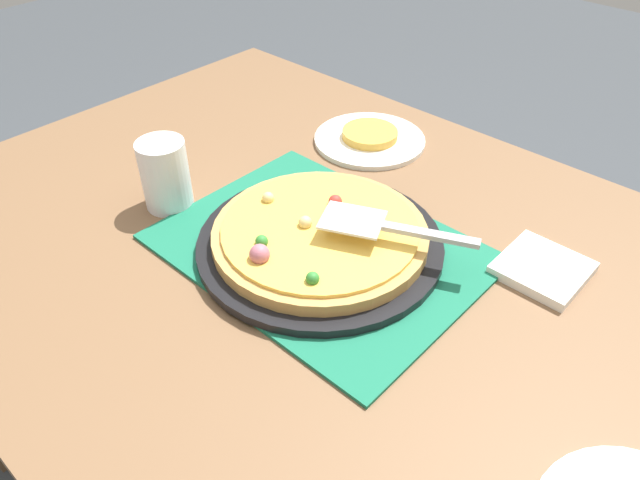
{
  "coord_description": "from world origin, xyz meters",
  "views": [
    {
      "loc": [
        0.49,
        -0.53,
        1.35
      ],
      "look_at": [
        0.0,
        0.0,
        0.77
      ],
      "focal_mm": 33.75,
      "sensor_mm": 36.0,
      "label": 1
    }
  ],
  "objects_px": {
    "served_slice_left": "(370,134)",
    "cup_far": "(165,175)",
    "pizza_server": "(384,226)",
    "pizza_pan": "(320,244)",
    "plate_near_left": "(370,140)",
    "pizza": "(319,234)",
    "napkin_stack": "(543,269)"
  },
  "relations": [
    {
      "from": "served_slice_left",
      "to": "cup_far",
      "type": "xyz_separation_m",
      "value": [
        -0.12,
        -0.4,
        0.04
      ]
    },
    {
      "from": "cup_far",
      "to": "napkin_stack",
      "type": "height_order",
      "value": "cup_far"
    },
    {
      "from": "cup_far",
      "to": "pizza_server",
      "type": "xyz_separation_m",
      "value": [
        0.36,
        0.12,
        0.01
      ]
    },
    {
      "from": "pizza_pan",
      "to": "napkin_stack",
      "type": "height_order",
      "value": "pizza_pan"
    },
    {
      "from": "pizza_pan",
      "to": "plate_near_left",
      "type": "xyz_separation_m",
      "value": [
        -0.16,
        0.32,
        -0.01
      ]
    },
    {
      "from": "pizza_pan",
      "to": "pizza",
      "type": "height_order",
      "value": "pizza"
    },
    {
      "from": "served_slice_left",
      "to": "plate_near_left",
      "type": "bearing_deg",
      "value": 0.0
    },
    {
      "from": "pizza_pan",
      "to": "cup_far",
      "type": "xyz_separation_m",
      "value": [
        -0.27,
        -0.08,
        0.05
      ]
    },
    {
      "from": "plate_near_left",
      "to": "served_slice_left",
      "type": "bearing_deg",
      "value": 0.0
    },
    {
      "from": "pizza_server",
      "to": "napkin_stack",
      "type": "distance_m",
      "value": 0.25
    },
    {
      "from": "served_slice_left",
      "to": "pizza_server",
      "type": "xyz_separation_m",
      "value": [
        0.25,
        -0.28,
        0.05
      ]
    },
    {
      "from": "plate_near_left",
      "to": "napkin_stack",
      "type": "xyz_separation_m",
      "value": [
        0.44,
        -0.13,
        0.0
      ]
    },
    {
      "from": "pizza_pan",
      "to": "served_slice_left",
      "type": "xyz_separation_m",
      "value": [
        -0.16,
        0.32,
        0.01
      ]
    },
    {
      "from": "pizza",
      "to": "served_slice_left",
      "type": "bearing_deg",
      "value": 116.18
    },
    {
      "from": "plate_near_left",
      "to": "pizza_server",
      "type": "bearing_deg",
      "value": -48.31
    },
    {
      "from": "plate_near_left",
      "to": "pizza_server",
      "type": "height_order",
      "value": "pizza_server"
    },
    {
      "from": "pizza_pan",
      "to": "napkin_stack",
      "type": "bearing_deg",
      "value": 33.46
    },
    {
      "from": "pizza_server",
      "to": "napkin_stack",
      "type": "xyz_separation_m",
      "value": [
        0.19,
        0.14,
        -0.06
      ]
    },
    {
      "from": "pizza",
      "to": "served_slice_left",
      "type": "height_order",
      "value": "pizza"
    },
    {
      "from": "pizza",
      "to": "napkin_stack",
      "type": "distance_m",
      "value": 0.34
    },
    {
      "from": "plate_near_left",
      "to": "pizza_server",
      "type": "xyz_separation_m",
      "value": [
        0.25,
        -0.28,
        0.07
      ]
    },
    {
      "from": "pizza_server",
      "to": "napkin_stack",
      "type": "bearing_deg",
      "value": 37.04
    },
    {
      "from": "cup_far",
      "to": "plate_near_left",
      "type": "bearing_deg",
      "value": 73.71
    },
    {
      "from": "napkin_stack",
      "to": "served_slice_left",
      "type": "bearing_deg",
      "value": 163.17
    },
    {
      "from": "served_slice_left",
      "to": "napkin_stack",
      "type": "bearing_deg",
      "value": -16.83
    },
    {
      "from": "pizza_pan",
      "to": "pizza_server",
      "type": "xyz_separation_m",
      "value": [
        0.09,
        0.04,
        0.06
      ]
    },
    {
      "from": "napkin_stack",
      "to": "pizza_pan",
      "type": "bearing_deg",
      "value": -146.54
    },
    {
      "from": "pizza_pan",
      "to": "served_slice_left",
      "type": "distance_m",
      "value": 0.35
    },
    {
      "from": "plate_near_left",
      "to": "cup_far",
      "type": "distance_m",
      "value": 0.42
    },
    {
      "from": "plate_near_left",
      "to": "pizza",
      "type": "bearing_deg",
      "value": -63.82
    },
    {
      "from": "pizza",
      "to": "cup_far",
      "type": "height_order",
      "value": "cup_far"
    },
    {
      "from": "cup_far",
      "to": "pizza_pan",
      "type": "bearing_deg",
      "value": 16.92
    }
  ]
}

